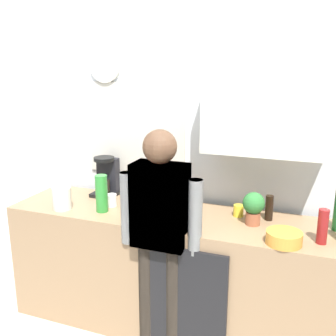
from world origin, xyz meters
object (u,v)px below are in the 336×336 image
Objects in this scene: bottle_red_vinegar at (323,227)px; person_guest at (160,227)px; person_at_sink at (160,227)px; cup_white_mug at (111,200)px; bottle_clear_soda at (102,194)px; coffee_maker at (107,178)px; bottle_dark_sauce at (269,208)px; cup_yellow_cup at (238,211)px; storage_canister at (62,198)px; dish_soap at (127,208)px; mixing_bowl at (284,238)px; potted_plant at (254,206)px; bottle_amber_beer at (172,199)px.

bottle_red_vinegar is 0.14× the size of person_guest.
person_at_sink reaches higher than bottle_red_vinegar.
bottle_clear_soda is at bearing -94.63° from cup_white_mug.
coffee_maker is 1.73m from bottle_red_vinegar.
bottle_dark_sauce is 2.12× the size of cup_yellow_cup.
coffee_maker is 0.40m from bottle_clear_soda.
storage_canister is (-1.49, -0.33, -0.00)m from bottle_dark_sauce.
bottle_red_vinegar reaches higher than cup_yellow_cup.
cup_white_mug is 0.06× the size of person_at_sink.
dish_soap is at bearing -177.02° from bottle_red_vinegar.
person_guest reaches higher than mixing_bowl.
person_at_sink reaches higher than potted_plant.
cup_white_mug is (-1.18, -0.14, -0.04)m from bottle_dark_sauce.
person_guest reaches higher than bottle_red_vinegar.
bottle_amber_beer is 1.35× the size of storage_canister.
bottle_red_vinegar reaches higher than storage_canister.
bottle_clear_soda is 1.56× the size of bottle_dark_sauce.
dish_soap is 0.11× the size of person_guest.
potted_plant is 0.14× the size of person_at_sink.
bottle_red_vinegar is at bearing 1.90° from storage_canister.
storage_canister is at bearing -171.54° from potted_plant.
person_at_sink is (0.53, -0.30, -0.02)m from cup_white_mug.
cup_yellow_cup is 0.19m from potted_plant.
coffee_maker is at bearing 167.92° from bottle_red_vinegar.
cup_white_mug is at bearing 139.58° from dish_soap.
potted_plant is (0.58, 0.02, 0.02)m from bottle_amber_beer.
dish_soap is at bearing -165.87° from potted_plant.
mixing_bowl is 1.63m from storage_canister.
cup_white_mug is 0.41× the size of potted_plant.
person_at_sink is at bearing -37.40° from coffee_maker.
cup_yellow_cup is at bearing 136.27° from potted_plant.
person_guest reaches higher than bottle_clear_soda.
mixing_bowl is at bearing -46.47° from potted_plant.
bottle_amber_beer reaches higher than bottle_dark_sauce.
bottle_amber_beer is 0.34m from dish_soap.
bottle_dark_sauce is (0.68, 0.14, -0.03)m from bottle_amber_beer.
potted_plant is (1.08, 0.02, 0.08)m from cup_white_mug.
person_guest reaches higher than bottle_amber_beer.
potted_plant is at bearing 1.11° from cup_white_mug.
mixing_bowl is 0.79m from person_at_sink.
cup_yellow_cup is 0.50× the size of storage_canister.
cup_yellow_cup is 0.37× the size of potted_plant.
bottle_dark_sauce is (-0.35, 0.27, -0.02)m from bottle_red_vinegar.
potted_plant is at bearing -127.07° from bottle_dark_sauce.
potted_plant reaches higher than cup_white_mug.
coffee_maker reaches higher than cup_yellow_cup.
person_guest is (-1.00, -0.17, -0.09)m from bottle_red_vinegar.
coffee_maker is 0.31m from cup_white_mug.
bottle_red_vinegar is at bearing 0.25° from person_at_sink.
bottle_clear_soda reaches higher than mixing_bowl.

